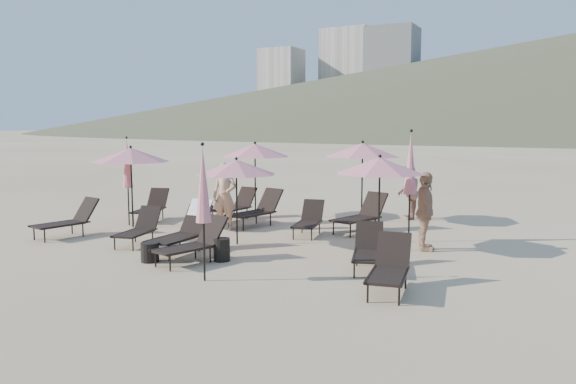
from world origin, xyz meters
The scene contains 26 objects.
ground centered at (0.00, 0.00, 0.00)m, with size 800.00×800.00×0.00m, color #D6BA8C.
hotel_skyline centered at (-93.62, 271.21, 24.18)m, with size 109.00×82.00×55.00m.
lounger_0 centered at (-5.69, 0.36, 0.45)m, with size 0.97×1.77×0.97m.
lounger_1 centered at (-3.36, 0.43, 0.41)m, with size 0.88×1.59×0.87m.
lounger_2 centered at (-1.89, 0.31, 0.54)m, with size 0.69×1.83×1.13m.
lounger_3 centered at (-1.07, -0.48, 0.44)m, with size 1.05×1.73×0.93m.
lounger_4 centered at (2.40, 0.66, 0.41)m, with size 0.99×1.62×0.87m.
lounger_5 centered at (3.22, -0.63, 0.43)m, with size 0.86×1.69×0.93m.
lounger_6 centered at (-5.47, 3.36, 0.43)m, with size 1.06×1.72×0.93m.
lounger_7 centered at (-3.29, 4.70, 0.44)m, with size 0.81×1.71×0.95m.
lounger_8 centered at (-2.11, 3.97, 0.48)m, with size 1.08×1.90×1.03m.
lounger_9 centered at (-0.18, 3.39, 0.41)m, with size 0.87×1.61×0.87m.
lounger_10 centered at (0.90, 4.45, 0.48)m, with size 1.18×1.91×1.03m.
umbrella_open_0 centered at (-5.15, 2.18, 2.06)m, with size 2.16×2.16×2.33m.
umbrella_open_1 centered at (-1.25, 1.53, 1.88)m, with size 1.98×1.98×2.13m.
umbrella_open_2 centered at (2.05, 2.40, 1.97)m, with size 2.07×2.07×2.23m.
umbrella_open_3 centered at (-2.94, 5.32, 2.12)m, with size 2.22×2.22×2.39m.
umbrella_open_4 centered at (0.36, 6.01, 2.17)m, with size 2.28×2.28×2.45m.
umbrella_closed_0 centered at (-0.04, -1.53, 1.79)m, with size 0.30×0.30×2.57m.
umbrella_closed_1 centered at (2.40, 3.73, 1.94)m, with size 0.33×0.33×2.79m.
umbrella_closed_2 centered at (-5.48, 2.38, 1.79)m, with size 0.30×0.30×2.58m.
side_table_0 centered at (-1.94, -0.84, 0.21)m, with size 0.38×0.38×0.41m, color black.
side_table_1 centered at (-0.62, -0.08, 0.24)m, with size 0.36×0.36×0.49m, color black.
beachgoer_a centered at (-2.59, 3.04, 0.94)m, with size 0.68×0.45×1.88m, color tan.
beachgoer_b centered at (1.48, 7.13, 0.84)m, with size 0.82×0.64×1.68m, color #9C6650.
beachgoer_c centered at (2.99, 2.90, 0.91)m, with size 1.07×0.45×1.83m, color tan.
Camera 1 is at (5.95, -9.90, 2.84)m, focal length 35.00 mm.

